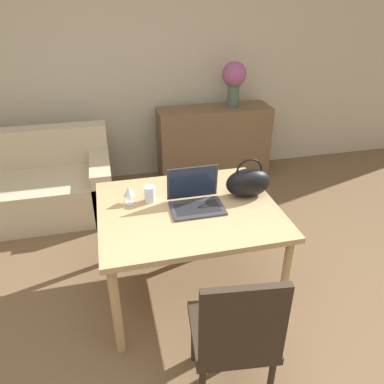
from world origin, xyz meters
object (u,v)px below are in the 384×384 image
(laptop, at_px, (195,196))
(flower_vase, at_px, (234,78))
(drinking_glass, at_px, (150,194))
(couch, at_px, (30,188))
(chair, at_px, (236,333))
(handbag, at_px, (248,182))
(wine_glass, at_px, (129,192))

(laptop, height_order, flower_vase, flower_vase)
(laptop, xyz_separation_m, drinking_glass, (-0.30, 0.13, -0.01))
(couch, relative_size, drinking_glass, 14.10)
(couch, distance_m, drinking_glass, 1.78)
(chair, distance_m, handbag, 1.13)
(flower_vase, bearing_deg, chair, -108.35)
(laptop, height_order, handbag, handbag)
(flower_vase, bearing_deg, drinking_glass, -125.59)
(couch, xyz_separation_m, handbag, (1.79, -1.41, 0.56))
(wine_glass, bearing_deg, flower_vase, 51.12)
(drinking_glass, height_order, flower_vase, flower_vase)
(couch, height_order, drinking_glass, drinking_glass)
(chair, relative_size, drinking_glass, 8.16)
(drinking_glass, height_order, wine_glass, wine_glass)
(flower_vase, bearing_deg, laptop, -116.42)
(drinking_glass, distance_m, wine_glass, 0.15)
(couch, bearing_deg, chair, -60.58)
(couch, xyz_separation_m, flower_vase, (2.27, 0.35, 0.91))
(chair, distance_m, laptop, 1.00)
(couch, bearing_deg, laptop, -46.34)
(drinking_glass, bearing_deg, laptop, -22.43)
(laptop, xyz_separation_m, handbag, (0.41, 0.04, 0.04))
(couch, height_order, laptop, laptop)
(couch, xyz_separation_m, wine_glass, (0.93, -1.31, 0.55))
(chair, xyz_separation_m, couch, (-1.36, 2.40, -0.24))
(couch, distance_m, handbag, 2.34)
(laptop, bearing_deg, handbag, 5.04)
(couch, height_order, wine_glass, wine_glass)
(chair, height_order, laptop, laptop)
(drinking_glass, bearing_deg, wine_glass, 176.49)
(handbag, bearing_deg, chair, -113.35)
(handbag, xyz_separation_m, flower_vase, (0.48, 1.76, 0.35))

